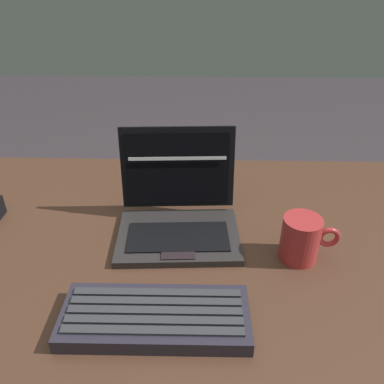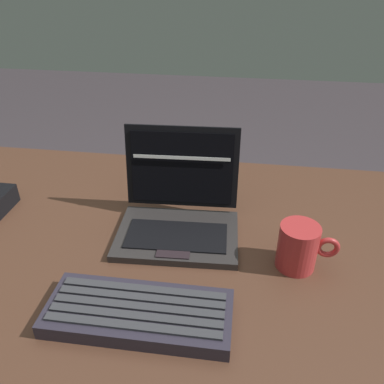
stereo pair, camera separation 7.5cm
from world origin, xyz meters
TOP-DOWN VIEW (x-y plane):
  - desk at (0.00, 0.00)m, footprint 1.62×0.71m
  - laptop_front at (0.04, 0.03)m, footprint 0.25×0.21m
  - external_keyboard at (0.02, -0.21)m, footprint 0.29×0.12m
  - coffee_mug at (0.28, -0.05)m, footprint 0.11×0.07m

SIDE VIEW (x-z plane):
  - desk at x=0.00m, z-range 0.30..1.05m
  - external_keyboard at x=0.02m, z-range 0.76..0.79m
  - laptop_front at x=0.04m, z-range 0.70..0.90m
  - coffee_mug at x=0.28m, z-range 0.76..0.85m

